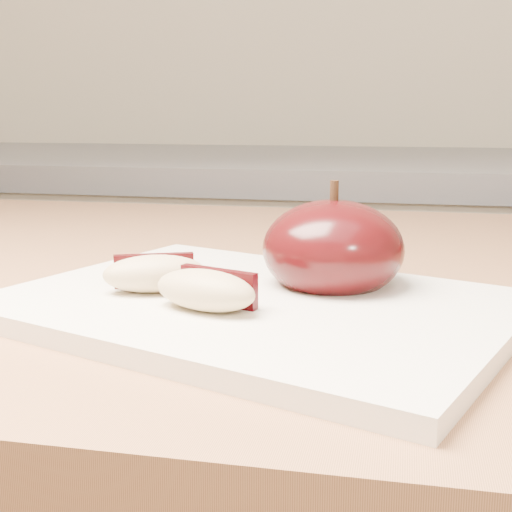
# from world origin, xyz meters

# --- Properties ---
(back_cabinet) EXTENTS (2.40, 0.62, 0.94)m
(back_cabinet) POSITION_xyz_m (0.00, 1.20, 0.47)
(back_cabinet) COLOR silver
(back_cabinet) RESTS_ON ground
(cutting_board) EXTENTS (0.34, 0.30, 0.01)m
(cutting_board) POSITION_xyz_m (0.06, 0.36, 0.91)
(cutting_board) COLOR silver
(cutting_board) RESTS_ON island_counter
(apple_half) EXTENTS (0.11, 0.11, 0.07)m
(apple_half) POSITION_xyz_m (0.10, 0.40, 0.93)
(apple_half) COLOR black
(apple_half) RESTS_ON cutting_board
(apple_wedge_a) EXTENTS (0.07, 0.05, 0.02)m
(apple_wedge_a) POSITION_xyz_m (0.00, 0.36, 0.92)
(apple_wedge_a) COLOR tan
(apple_wedge_a) RESTS_ON cutting_board
(apple_wedge_b) EXTENTS (0.07, 0.05, 0.02)m
(apple_wedge_b) POSITION_xyz_m (0.04, 0.33, 0.92)
(apple_wedge_b) COLOR tan
(apple_wedge_b) RESTS_ON cutting_board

